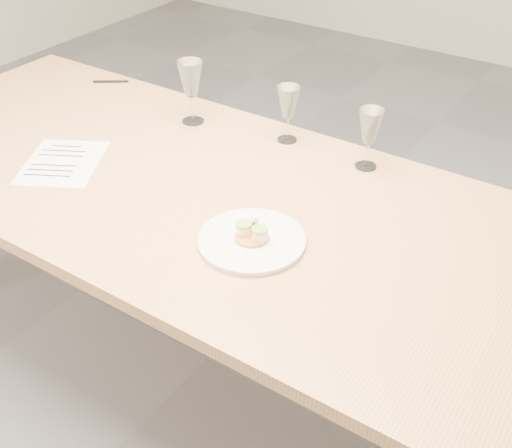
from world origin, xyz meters
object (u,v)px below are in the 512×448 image
Objects in this scene: dinner_plate at (252,240)px; wine_glass_1 at (288,103)px; recipe_sheet at (62,162)px; ballpoint_pen at (111,81)px; wine_glass_0 at (191,80)px; dining_table at (196,203)px; wine_glass_2 at (370,128)px.

wine_glass_1 is at bearing 112.61° from dinner_plate.
wine_glass_1 is (0.51, 0.53, 0.13)m from recipe_sheet.
ballpoint_pen is 0.62× the size of wine_glass_1.
wine_glass_0 is (0.16, 0.46, 0.16)m from recipe_sheet.
dining_table is 0.46m from recipe_sheet.
recipe_sheet is 1.65× the size of wine_glass_0.
ballpoint_pen is 0.85m from wine_glass_1.
recipe_sheet reaches higher than dining_table.
ballpoint_pen reaches higher than recipe_sheet.
wine_glass_0 reaches higher than dinner_plate.
wine_glass_2 reaches higher than recipe_sheet.
dinner_plate reaches higher than dining_table.
wine_glass_0 is 0.65m from wine_glass_2.
wine_glass_1 is (0.35, 0.07, -0.02)m from wine_glass_0.
wine_glass_1 is at bearing 177.38° from wine_glass_2.
dinner_plate is 0.55m from wine_glass_2.
wine_glass_0 reaches higher than ballpoint_pen.
wine_glass_1 is (-0.23, 0.54, 0.12)m from dinner_plate.
recipe_sheet is at bearing -94.82° from ballpoint_pen.
wine_glass_2 is at bearing 4.73° from wine_glass_0.
recipe_sheet is 0.64m from ballpoint_pen.
dining_table is 8.42× the size of dinner_plate.
dinner_plate is at bearing -97.67° from wine_glass_2.
dining_table is 0.45m from wine_glass_1.
wine_glass_0 is at bearing 41.64° from recipe_sheet.
recipe_sheet is (-0.43, -0.13, 0.07)m from dining_table.
wine_glass_2 is (0.38, 0.38, 0.20)m from dining_table.
wine_glass_0 is at bearing -46.05° from ballpoint_pen.
recipe_sheet is at bearing 178.80° from dinner_plate.
ballpoint_pen is at bearing 178.12° from wine_glass_2.
wine_glass_0 reaches higher than recipe_sheet.
ballpoint_pen is 1.15m from wine_glass_2.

